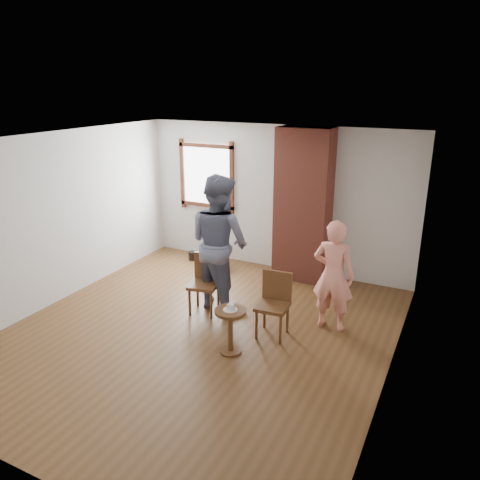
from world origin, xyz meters
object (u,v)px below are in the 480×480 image
object	(u,v)px
dining_chair_left	(205,280)
dining_chair_right	(274,301)
stoneware_crock	(221,258)
side_table	(230,324)
person_pink	(333,276)
man	(219,243)

from	to	relation	value
dining_chair_left	dining_chair_right	xyz separation A→B (m)	(1.18, -0.19, -0.00)
stoneware_crock	side_table	size ratio (longest dim) A/B	0.68
person_pink	dining_chair_left	bearing A→B (deg)	10.63
stoneware_crock	dining_chair_right	size ratio (longest dim) A/B	0.47
stoneware_crock	person_pink	distance (m)	2.81
dining_chair_right	stoneware_crock	bearing A→B (deg)	130.67
dining_chair_left	side_table	world-z (taller)	dining_chair_left
stoneware_crock	dining_chair_left	distance (m)	1.72
dining_chair_left	person_pink	size ratio (longest dim) A/B	0.56
dining_chair_right	dining_chair_left	bearing A→B (deg)	166.13
stoneware_crock	man	size ratio (longest dim) A/B	0.20
dining_chair_left	man	bearing A→B (deg)	51.33
side_table	person_pink	xyz separation A→B (m)	(0.96, 1.19, 0.38)
stoneware_crock	dining_chair_right	xyz separation A→B (m)	(1.79, -1.77, 0.29)
stoneware_crock	person_pink	bearing A→B (deg)	-27.42
dining_chair_left	person_pink	distance (m)	1.88
dining_chair_left	side_table	size ratio (longest dim) A/B	1.47
dining_chair_left	side_table	bearing A→B (deg)	-56.00
dining_chair_left	person_pink	world-z (taller)	person_pink
dining_chair_right	person_pink	bearing A→B (deg)	33.25
stoneware_crock	dining_chair_right	world-z (taller)	dining_chair_right
man	side_table	bearing A→B (deg)	143.37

